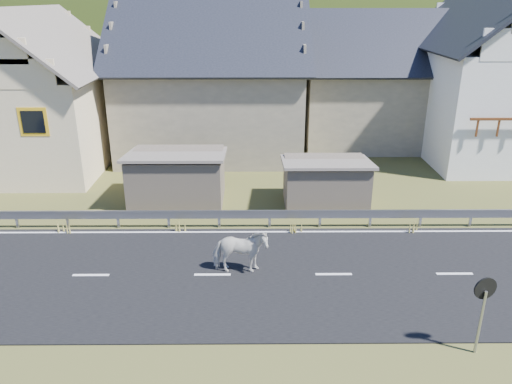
{
  "coord_description": "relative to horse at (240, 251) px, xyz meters",
  "views": [
    {
      "loc": [
        1.33,
        -14.29,
        8.56
      ],
      "look_at": [
        1.45,
        1.95,
        2.2
      ],
      "focal_mm": 35.0,
      "sensor_mm": 36.0,
      "label": 1
    }
  ],
  "objects": [
    {
      "name": "ground",
      "position": [
        -0.91,
        -0.17,
        -0.81
      ],
      "size": [
        160.0,
        160.0,
        0.0
      ],
      "primitive_type": "plane",
      "color": "#41431C",
      "rests_on": "ground"
    },
    {
      "name": "road",
      "position": [
        -0.91,
        -0.17,
        -0.79
      ],
      "size": [
        60.0,
        7.0,
        0.04
      ],
      "primitive_type": "cube",
      "color": "black",
      "rests_on": "ground"
    },
    {
      "name": "lane_markings",
      "position": [
        -0.91,
        -0.17,
        -0.77
      ],
      "size": [
        60.0,
        6.6,
        0.01
      ],
      "primitive_type": "cube",
      "color": "silver",
      "rests_on": "road"
    },
    {
      "name": "guardrail",
      "position": [
        -0.91,
        3.52,
        -0.25
      ],
      "size": [
        28.1,
        0.09,
        0.75
      ],
      "color": "#93969B",
      "rests_on": "ground"
    },
    {
      "name": "shed_left",
      "position": [
        -2.91,
        6.33,
        0.29
      ],
      "size": [
        4.3,
        3.3,
        2.4
      ],
      "primitive_type": "cube",
      "color": "#685B4C",
      "rests_on": "ground"
    },
    {
      "name": "shed_right",
      "position": [
        3.59,
        5.83,
        0.19
      ],
      "size": [
        3.8,
        2.9,
        2.2
      ],
      "primitive_type": "cube",
      "color": "#685B4C",
      "rests_on": "ground"
    },
    {
      "name": "house_cream",
      "position": [
        -10.92,
        11.83,
        3.54
      ],
      "size": [
        7.8,
        9.8,
        8.3
      ],
      "color": "beige",
      "rests_on": "ground"
    },
    {
      "name": "house_stone_a",
      "position": [
        -1.91,
        14.83,
        3.82
      ],
      "size": [
        10.8,
        9.8,
        8.9
      ],
      "color": "gray",
      "rests_on": "ground"
    },
    {
      "name": "house_stone_b",
      "position": [
        8.09,
        16.83,
        3.42
      ],
      "size": [
        9.8,
        8.8,
        8.1
      ],
      "color": "gray",
      "rests_on": "ground"
    },
    {
      "name": "house_white",
      "position": [
        14.09,
        13.83,
        4.25
      ],
      "size": [
        8.8,
        10.8,
        9.7
      ],
      "color": "silver",
      "rests_on": "ground"
    },
    {
      "name": "mountain",
      "position": [
        4.09,
        179.83,
        -20.81
      ],
      "size": [
        440.0,
        280.0,
        260.0
      ],
      "primitive_type": "ellipsoid",
      "color": "#1F350D",
      "rests_on": "ground"
    },
    {
      "name": "conifer_patch",
      "position": [
        -55.91,
        109.83,
        5.19
      ],
      "size": [
        76.0,
        50.0,
        28.0
      ],
      "primitive_type": "ellipsoid",
      "color": "black",
      "rests_on": "ground"
    },
    {
      "name": "horse",
      "position": [
        0.0,
        0.0,
        0.0
      ],
      "size": [
        0.85,
        1.84,
        1.55
      ],
      "primitive_type": "imported",
      "rotation": [
        0.0,
        0.0,
        1.58
      ],
      "color": "beige",
      "rests_on": "road"
    },
    {
      "name": "traffic_mirror",
      "position": [
        6.15,
        -3.95,
        0.78
      ],
      "size": [
        0.6,
        0.21,
        2.18
      ],
      "rotation": [
        0.0,
        0.0,
        0.19
      ],
      "color": "#93969B",
      "rests_on": "ground"
    }
  ]
}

